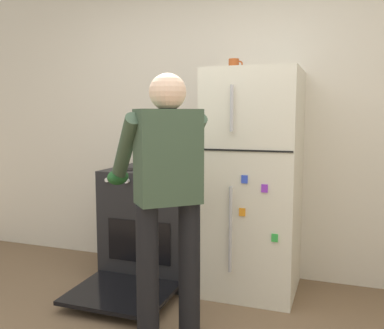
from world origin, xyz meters
The scene contains 6 objects.
kitchen_wall_back centered at (0.00, 1.95, 1.35)m, with size 6.00×0.10×2.70m, color silver.
refrigerator centered at (0.38, 1.57, 0.85)m, with size 0.68×0.72×1.70m.
stove_range centered at (-0.45, 1.55, 0.45)m, with size 0.76×1.23×0.93m.
person_cook centered at (0.06, 0.61, 0.96)m, with size 0.69×0.72×1.60m.
red_pot centered at (-0.29, 1.52, 0.98)m, with size 0.32×0.22×0.10m.
coffee_mug centered at (0.20, 1.62, 1.75)m, with size 0.11×0.08×0.10m.
Camera 1 is at (1.03, -1.63, 1.37)m, focal length 39.64 mm.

